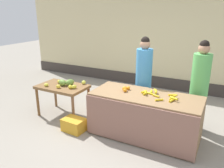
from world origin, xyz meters
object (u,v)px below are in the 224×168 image
Objects in this scene: vendor_woman_blue_shirt at (144,79)px; produce_crate at (74,125)px; produce_sack at (107,100)px; vendor_woman_green_shirt at (199,87)px.

produce_crate is (-1.02, -1.16, -0.79)m from vendor_woman_blue_shirt.
produce_sack is at bearing 82.05° from produce_crate.
vendor_woman_blue_shirt is at bearing 48.47° from produce_crate.
produce_crate is (-2.15, -1.19, -0.79)m from vendor_woman_green_shirt.
vendor_woman_blue_shirt is 3.13× the size of produce_sack.
vendor_woman_green_shirt is 4.12× the size of produce_crate.
vendor_woman_blue_shirt is 1.73m from produce_crate.
vendor_woman_green_shirt reaches higher than produce_crate.
vendor_woman_blue_shirt is 1.12m from vendor_woman_green_shirt.
vendor_woman_green_shirt is at bearing 29.02° from produce_crate.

